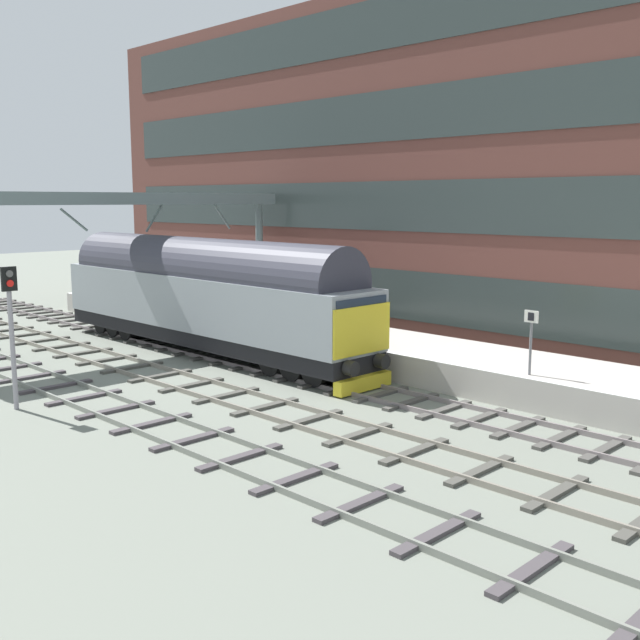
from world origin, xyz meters
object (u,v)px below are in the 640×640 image
at_px(diesel_locomotive, 204,293).
at_px(signal_post_near, 11,321).
at_px(waiting_passenger, 267,299).
at_px(platform_number_sign, 531,332).

distance_m(diesel_locomotive, signal_post_near, 9.24).
xyz_separation_m(signal_post_near, waiting_passenger, (11.74, 2.18, -0.67)).
xyz_separation_m(diesel_locomotive, platform_number_sign, (2.12, -13.31, -0.19)).
bearing_deg(diesel_locomotive, platform_number_sign, -80.96).
bearing_deg(signal_post_near, diesel_locomotive, 16.83).
height_order(diesel_locomotive, platform_number_sign, diesel_locomotive).
relative_size(diesel_locomotive, platform_number_sign, 9.03).
distance_m(signal_post_near, platform_number_sign, 15.27).
height_order(diesel_locomotive, waiting_passenger, diesel_locomotive).
xyz_separation_m(diesel_locomotive, signal_post_near, (-8.84, -2.67, 0.19)).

